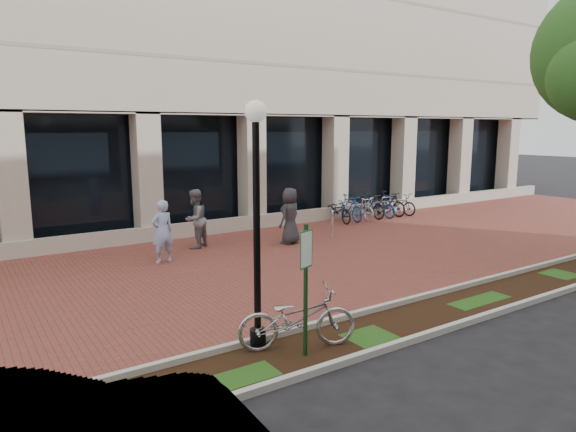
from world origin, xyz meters
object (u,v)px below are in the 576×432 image
locked_bicycle (297,318)px  pedestrian_left (162,232)px  parking_sign (306,273)px  lamppost (257,212)px  pedestrian_mid (195,219)px  bollard (332,224)px  pedestrian_right (290,216)px  bike_rack_cluster (369,206)px

locked_bicycle → pedestrian_left: (0.10, 6.73, 0.35)m
parking_sign → lamppost: bearing=98.2°
pedestrian_mid → bollard: bearing=130.7°
pedestrian_right → bollard: (1.69, -0.07, -0.42)m
locked_bicycle → bike_rack_cluster: 13.21m
parking_sign → bollard: size_ratio=2.29×
locked_bicycle → pedestrian_left: bearing=21.2°
lamppost → bike_rack_cluster: (10.29, 8.42, -1.86)m
lamppost → pedestrian_right: lamppost is taller
bollard → pedestrian_right: bearing=177.6°
locked_bicycle → bollard: 9.02m
lamppost → bike_rack_cluster: lamppost is taller
pedestrian_left → pedestrian_mid: size_ratio=0.95×
pedestrian_mid → bike_rack_cluster: size_ratio=0.44×
parking_sign → pedestrian_left: bearing=67.4°
parking_sign → pedestrian_left: (0.16, 7.07, -0.55)m
pedestrian_mid → bike_rack_cluster: (8.23, 1.03, -0.43)m
lamppost → locked_bicycle: (0.51, -0.46, -1.82)m
pedestrian_mid → lamppost: bearing=39.8°
parking_sign → locked_bicycle: bearing=58.8°
locked_bicycle → pedestrian_mid: pedestrian_mid is taller
pedestrian_mid → bike_rack_cluster: pedestrian_mid is taller
bollard → pedestrian_left: bearing=179.5°
parking_sign → lamppost: lamppost is taller
pedestrian_left → pedestrian_right: size_ratio=0.97×
pedestrian_right → pedestrian_mid: bearing=-46.0°
bollard → locked_bicycle: bearing=-132.2°
locked_bicycle → lamppost: bearing=70.0°
parking_sign → bike_rack_cluster: bearing=21.8°
locked_bicycle → pedestrian_left: size_ratio=1.16×
pedestrian_mid → pedestrian_right: size_ratio=1.02×
pedestrian_left → bike_rack_cluster: 9.93m
locked_bicycle → bike_rack_cluster: size_ratio=0.49×
lamppost → locked_bicycle: lamppost is taller
parking_sign → pedestrian_mid: 8.37m
lamppost → pedestrian_mid: (2.07, 7.40, -1.43)m
parking_sign → lamppost: size_ratio=0.53×
bollard → pedestrian_mid: bearing=165.3°
locked_bicycle → bike_rack_cluster: locked_bicycle is taller
locked_bicycle → parking_sign: bearing=-167.9°
lamppost → locked_bicycle: size_ratio=2.04×
lamppost → pedestrian_left: (0.61, 6.27, -1.47)m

